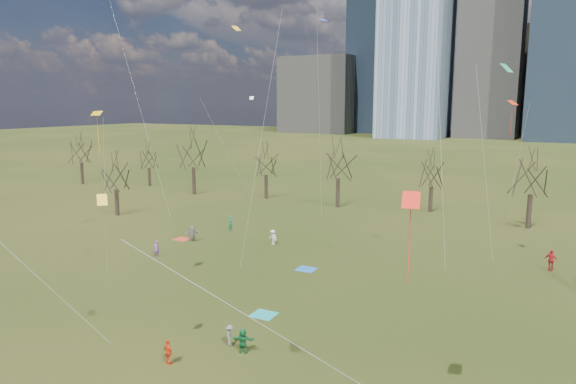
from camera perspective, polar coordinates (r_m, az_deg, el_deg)
The scene contains 15 objects.
ground at distance 34.42m, azimuth -9.67°, elevation -14.67°, with size 500.00×500.00×0.00m, color black.
downtown_skyline at distance 237.63m, azimuth 23.22°, elevation 15.08°, with size 212.50×78.00×118.00m.
bare_tree_row at distance 65.38m, azimuth 10.30°, elevation 2.59°, with size 113.04×29.80×9.50m.
blanket_teal at distance 35.87m, azimuth -2.71°, elevation -13.46°, with size 1.60×1.50×0.03m, color teal.
blanket_navy at distance 44.92m, azimuth 2.03°, elevation -8.56°, with size 1.60×1.50×0.03m, color #2461AB.
blanket_crimson at distance 55.58m, azimuth -11.67°, elevation -5.14°, with size 1.60×1.50×0.03m, color #C44027.
person_3 at distance 31.79m, azimuth -6.48°, elevation -15.51°, with size 0.80×0.46×1.24m, color slate.
person_4 at distance 30.22m, azimuth -13.16°, elevation -16.93°, with size 0.84×0.35×1.43m, color #EC471A.
person_5 at distance 30.79m, azimuth -5.02°, elevation -16.13°, with size 1.36×0.43×1.47m, color #186D35.
person_7 at distance 49.65m, azimuth -14.43°, elevation -6.13°, with size 0.58×0.38×1.60m, color #874B97.
person_9 at distance 52.28m, azimuth -1.71°, elevation -5.03°, with size 1.00×0.57×1.54m, color silver.
person_10 at distance 49.75m, azimuth 27.17°, elevation -6.76°, with size 1.07×0.44×1.82m, color red.
person_11 at distance 54.24m, azimuth -10.58°, elevation -4.56°, with size 1.58×0.50×1.71m, color slate.
person_13 at distance 57.87m, azimuth -6.35°, elevation -3.49°, with size 0.66×0.43×1.80m, color #1B7C56.
kites_airborne at distance 36.98m, azimuth 6.27°, elevation 9.32°, with size 60.55×47.11×34.63m.
Camera 1 is at (19.33, -24.68, 14.21)m, focal length 32.00 mm.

